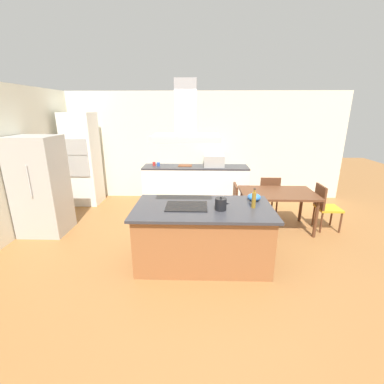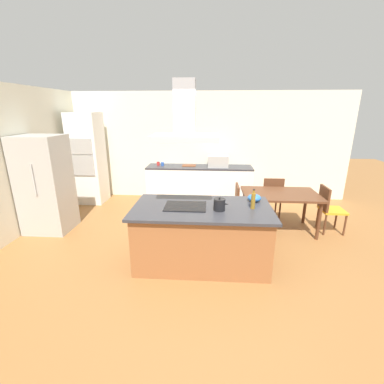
% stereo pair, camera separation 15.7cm
% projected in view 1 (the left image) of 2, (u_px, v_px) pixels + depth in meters
% --- Properties ---
extents(ground, '(16.00, 16.00, 0.00)m').
position_uv_depth(ground, '(202.00, 222.00, 5.53)').
color(ground, '#936033').
extents(wall_back, '(7.20, 0.10, 2.70)m').
position_uv_depth(wall_back, '(202.00, 146.00, 6.80)').
color(wall_back, silver).
rests_on(wall_back, ground).
extents(wall_left, '(0.10, 8.80, 2.70)m').
position_uv_depth(wall_left, '(12.00, 162.00, 4.75)').
color(wall_left, silver).
rests_on(wall_left, ground).
extents(kitchen_island, '(2.02, 1.10, 0.90)m').
position_uv_depth(kitchen_island, '(203.00, 235.00, 3.96)').
color(kitchen_island, '#995B33').
rests_on(kitchen_island, ground).
extents(cooktop, '(0.60, 0.44, 0.01)m').
position_uv_depth(cooktop, '(187.00, 206.00, 3.84)').
color(cooktop, black).
rests_on(cooktop, kitchen_island).
extents(tea_kettle, '(0.21, 0.16, 0.20)m').
position_uv_depth(tea_kettle, '(221.00, 204.00, 3.69)').
color(tea_kettle, black).
rests_on(tea_kettle, kitchen_island).
extents(olive_oil_bottle, '(0.06, 0.06, 0.29)m').
position_uv_depth(olive_oil_bottle, '(254.00, 200.00, 3.76)').
color(olive_oil_bottle, olive).
rests_on(olive_oil_bottle, kitchen_island).
extents(mixing_bowl, '(0.21, 0.21, 0.11)m').
position_uv_depth(mixing_bowl, '(254.00, 197.00, 4.08)').
color(mixing_bowl, '#2D6BB7').
rests_on(mixing_bowl, kitchen_island).
extents(back_counter, '(2.63, 0.62, 0.90)m').
position_uv_depth(back_counter, '(195.00, 184.00, 6.72)').
color(back_counter, white).
rests_on(back_counter, ground).
extents(countertop_microwave, '(0.50, 0.38, 0.28)m').
position_uv_depth(countertop_microwave, '(214.00, 161.00, 6.53)').
color(countertop_microwave, '#B2AFAA').
rests_on(countertop_microwave, back_counter).
extents(coffee_mug_red, '(0.08, 0.08, 0.09)m').
position_uv_depth(coffee_mug_red, '(154.00, 164.00, 6.67)').
color(coffee_mug_red, red).
rests_on(coffee_mug_red, back_counter).
extents(coffee_mug_blue, '(0.08, 0.08, 0.09)m').
position_uv_depth(coffee_mug_blue, '(158.00, 164.00, 6.61)').
color(coffee_mug_blue, '#2D56B2').
rests_on(coffee_mug_blue, back_counter).
extents(cutting_board, '(0.34, 0.24, 0.02)m').
position_uv_depth(cutting_board, '(185.00, 166.00, 6.64)').
color(cutting_board, brown).
rests_on(cutting_board, back_counter).
extents(wall_oven_stack, '(0.70, 0.66, 2.20)m').
position_uv_depth(wall_oven_stack, '(83.00, 160.00, 6.38)').
color(wall_oven_stack, white).
rests_on(wall_oven_stack, ground).
extents(refrigerator, '(0.80, 0.73, 1.82)m').
position_uv_depth(refrigerator, '(41.00, 186.00, 4.83)').
color(refrigerator, '#B2AFAA').
rests_on(refrigerator, ground).
extents(dining_table, '(1.40, 0.90, 0.75)m').
position_uv_depth(dining_table, '(277.00, 196.00, 5.05)').
color(dining_table, '#59331E').
rests_on(dining_table, ground).
extents(chair_at_right_end, '(0.42, 0.42, 0.89)m').
position_uv_depth(chair_at_right_end, '(325.00, 204.00, 5.07)').
color(chair_at_right_end, gold).
rests_on(chair_at_right_end, ground).
extents(chair_facing_back_wall, '(0.42, 0.42, 0.89)m').
position_uv_depth(chair_facing_back_wall, '(268.00, 194.00, 5.73)').
color(chair_facing_back_wall, gold).
rests_on(chair_facing_back_wall, ground).
extents(chair_at_left_end, '(0.42, 0.42, 0.89)m').
position_uv_depth(chair_at_left_end, '(229.00, 204.00, 5.12)').
color(chair_at_left_end, gold).
rests_on(chair_at_left_end, ground).
extents(range_hood, '(0.90, 0.55, 0.78)m').
position_uv_depth(range_hood, '(186.00, 122.00, 3.48)').
color(range_hood, '#ADADB2').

